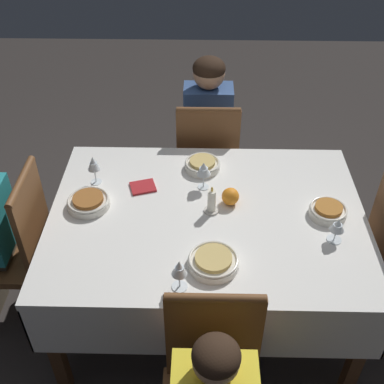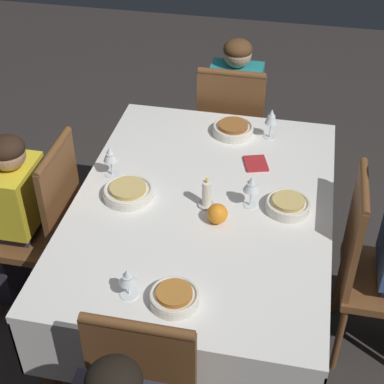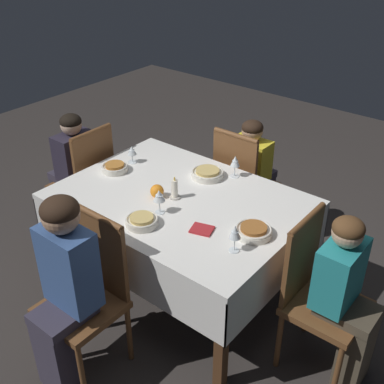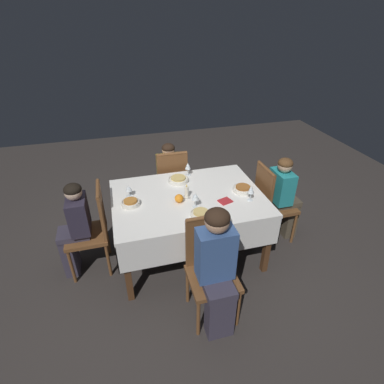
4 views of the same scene
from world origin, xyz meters
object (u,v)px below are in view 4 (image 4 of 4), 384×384
chair_south (210,265)px  orange_fruit (179,198)px  dining_table (188,203)px  bowl_north (178,179)px  wine_glass_south (195,197)px  wine_glass_west (129,189)px  chair_east (271,201)px  person_child_yellow (168,173)px  person_adult_denim (217,266)px  chair_west (93,227)px  candle_centerpiece (187,193)px  wine_glass_north (188,167)px  bowl_east (243,189)px  bowl_west (131,203)px  wine_glass_east (251,190)px  person_child_teal (284,195)px  person_child_dark (74,226)px  napkin_red_folded (225,201)px  bowl_south (201,214)px  chair_north (171,181)px

chair_south → orange_fruit: 0.75m
dining_table → bowl_north: 0.35m
wine_glass_south → wine_glass_west: size_ratio=1.23×
chair_south → chair_east: (0.99, 0.78, 0.00)m
person_child_yellow → chair_south: bearing=90.6°
person_child_yellow → wine_glass_south: bearing=92.2°
person_adult_denim → wine_glass_west: size_ratio=9.16×
chair_west → wine_glass_south: chair_west is taller
wine_glass_south → candle_centerpiece: wine_glass_south is taller
chair_west → chair_east: bearing=89.0°
wine_glass_north → chair_east: bearing=-27.1°
bowl_north → candle_centerpiece: 0.35m
bowl_east → bowl_west: 1.17m
wine_glass_north → wine_glass_east: wine_glass_east is taller
chair_south → candle_centerpiece: chair_south is taller
wine_glass_east → chair_east: bearing=31.8°
wine_glass_east → wine_glass_west: bearing=161.1°
person_child_teal → person_child_dark: person_child_teal is taller
chair_south → chair_east: bearing=38.4°
napkin_red_folded → bowl_south: bearing=-150.6°
wine_glass_west → wine_glass_south: bearing=-31.7°
chair_west → wine_glass_west: 0.53m
chair_west → bowl_west: 0.48m
bowl_south → napkin_red_folded: 0.35m
orange_fruit → person_child_dark: bearing=173.0°
napkin_red_folded → dining_table: bearing=149.7°
chair_north → bowl_south: chair_north is taller
chair_east → person_adult_denim: person_adult_denim is taller
person_child_dark → orange_fruit: 1.07m
wine_glass_north → person_adult_denim: bearing=-95.0°
person_adult_denim → person_child_dark: bearing=139.7°
bowl_south → wine_glass_south: bearing=92.1°
chair_east → candle_centerpiece: bearing=91.7°
person_child_dark → bowl_west: bearing=84.9°
bowl_north → wine_glass_west: (-0.56, -0.17, 0.06)m
chair_north → person_child_yellow: (0.00, 0.17, 0.02)m
chair_west → person_child_yellow: 1.32m
bowl_north → napkin_red_folded: size_ratio=1.48×
person_child_yellow → bowl_east: (0.61, -0.99, 0.23)m
chair_east → bowl_east: size_ratio=4.60×
bowl_south → wine_glass_east: (0.56, 0.13, 0.09)m
person_child_dark → bowl_east: 1.75m
wine_glass_south → dining_table: bearing=95.5°
chair_south → person_child_yellow: bearing=90.6°
orange_fruit → wine_glass_south: bearing=-42.7°
person_child_teal → wine_glass_west: person_child_teal is taller
orange_fruit → napkin_red_folded: bearing=-13.9°
person_adult_denim → bowl_north: size_ratio=5.23×
chair_west → wine_glass_north: bearing=110.4°
wine_glass_south → wine_glass_north: 0.67m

